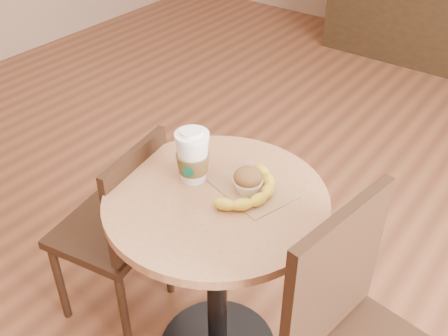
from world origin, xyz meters
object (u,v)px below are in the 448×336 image
object	(u,v)px
muffin	(248,180)
cafe_table	(217,250)
chair_left	(120,227)
banana	(253,191)
coffee_cup	(193,158)

from	to	relation	value
muffin	cafe_table	bearing A→B (deg)	-130.80
cafe_table	chair_left	bearing A→B (deg)	-172.84
cafe_table	banana	world-z (taller)	banana
cafe_table	muffin	bearing A→B (deg)	49.20
coffee_cup	cafe_table	bearing A→B (deg)	-37.55
cafe_table	chair_left	size ratio (longest dim) A/B	0.93
cafe_table	coffee_cup	distance (m)	0.32
chair_left	muffin	xyz separation A→B (m)	(0.47, 0.13, 0.35)
chair_left	banana	distance (m)	0.61
chair_left	muffin	bearing A→B (deg)	95.37
cafe_table	chair_left	world-z (taller)	chair_left
coffee_cup	muffin	world-z (taller)	coffee_cup
coffee_cup	banana	distance (m)	0.21
banana	muffin	bearing A→B (deg)	161.86
muffin	banana	xyz separation A→B (m)	(0.03, -0.01, -0.02)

